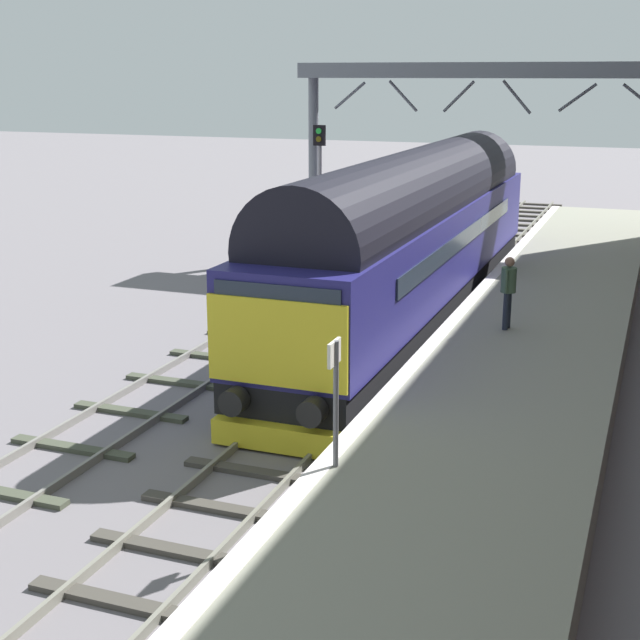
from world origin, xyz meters
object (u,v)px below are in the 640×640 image
object	(u,v)px
diesel_locomotive	(414,233)
waiting_passenger	(508,286)
platform_number_sign	(335,384)
signal_post_near	(320,178)

from	to	relation	value
diesel_locomotive	waiting_passenger	size ratio (longest dim) A/B	11.46
diesel_locomotive	waiting_passenger	world-z (taller)	diesel_locomotive
platform_number_sign	waiting_passenger	world-z (taller)	platform_number_sign
diesel_locomotive	signal_post_near	xyz separation A→B (m)	(-5.41, 7.22, 0.50)
platform_number_sign	signal_post_near	bearing A→B (deg)	111.36
platform_number_sign	waiting_passenger	bearing A→B (deg)	82.57
waiting_passenger	signal_post_near	bearing A→B (deg)	45.35
platform_number_sign	waiting_passenger	xyz separation A→B (m)	(1.09, 8.38, -0.29)
signal_post_near	platform_number_sign	bearing A→B (deg)	-68.64
signal_post_near	waiting_passenger	bearing A→B (deg)	-50.93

